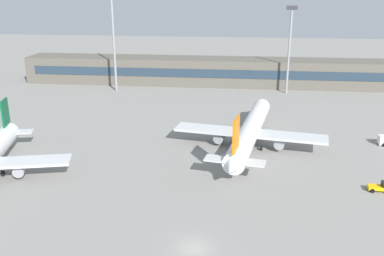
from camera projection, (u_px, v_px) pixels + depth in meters
The scene contains 6 objects.
ground_plane at pixel (213, 142), 92.97m from camera, with size 400.00×400.00×0.00m, color gray.
terminal_building at pixel (224, 72), 145.11m from camera, with size 136.74×12.13×9.00m.
airplane_mid at pixel (250, 130), 89.98m from camera, with size 32.10×45.57×11.31m.
baggage_tug_yellow at pixel (381, 187), 70.34m from camera, with size 3.66×1.95×1.75m.
floodlight_tower_west at pixel (290, 44), 130.34m from camera, with size 3.20×0.80×26.79m.
floodlight_tower_east at pixel (113, 37), 132.74m from camera, with size 3.20×0.80×30.27m.
Camera 1 is at (5.03, -47.15, 32.48)m, focal length 39.73 mm.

